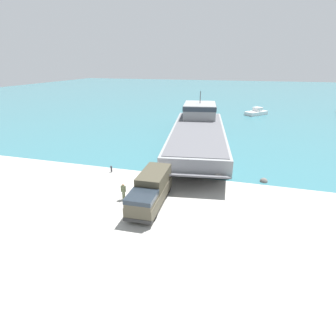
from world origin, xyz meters
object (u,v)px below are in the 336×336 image
(landing_craft, at_px, (198,128))
(soldier_on_ramp, at_px, (123,190))
(military_truck, at_px, (151,190))
(moored_boat_b, at_px, (256,112))
(mooring_bollard, at_px, (111,169))

(landing_craft, height_order, soldier_on_ramp, landing_craft)
(landing_craft, relative_size, military_truck, 4.71)
(soldier_on_ramp, xyz_separation_m, moored_boat_b, (14.09, 51.05, -0.37))
(soldier_on_ramp, xyz_separation_m, mooring_bollard, (-4.43, 6.01, -0.54))
(landing_craft, relative_size, mooring_bollard, 43.29)
(moored_boat_b, xyz_separation_m, mooring_bollard, (-18.52, -45.04, -0.17))
(landing_craft, xyz_separation_m, mooring_bollard, (-7.64, -19.08, -1.29))
(soldier_on_ramp, relative_size, moored_boat_b, 0.27)
(soldier_on_ramp, distance_m, mooring_bollard, 7.48)
(military_truck, bearing_deg, mooring_bollard, -132.12)
(landing_craft, bearing_deg, soldier_on_ramp, -105.47)
(landing_craft, distance_m, moored_boat_b, 28.17)
(mooring_bollard, bearing_deg, moored_boat_b, 67.65)
(military_truck, relative_size, moored_boat_b, 1.21)
(landing_craft, bearing_deg, moored_boat_b, 59.11)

